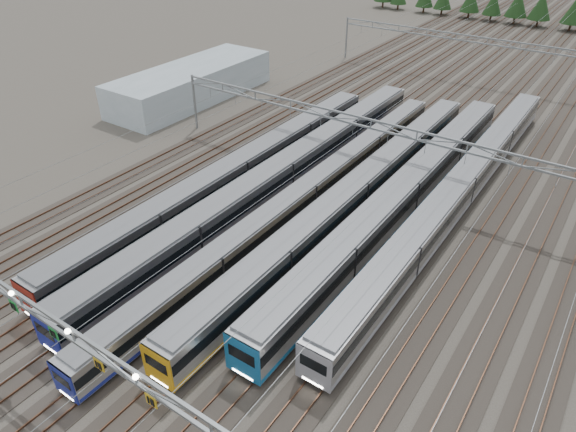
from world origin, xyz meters
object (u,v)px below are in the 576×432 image
Objects in this scene: train_d at (355,194)px; gantry_far at (486,46)px; west_shed at (192,83)px; train_f at (460,189)px; train_e at (403,195)px; gantry_near at (72,339)px; train_a at (238,173)px; gantry_mid at (370,131)px; train_b at (282,175)px; train_c at (306,195)px.

gantry_far is at bearing 92.47° from train_d.
train_d is 1.94× the size of west_shed.
train_f is 1.09× the size of gantry_far.
train_d is 5.16m from train_e.
train_e is 0.99× the size of gantry_near.
train_a is 32.50m from west_shed.
train_a is at bearing 110.92° from gantry_near.
train_f is (9.00, 7.61, 0.02)m from train_d.
gantry_far is (-11.25, 44.59, 4.20)m from train_f.
west_shed is at bearing 166.59° from gantry_mid.
train_f is at bearing 40.22° from train_d.
gantry_far is (-2.25, 52.20, 4.22)m from train_d.
train_a reaches higher than train_f.
train_b is at bearing -173.54° from train_d.
train_e is at bearing -17.13° from west_shed.
gantry_mid reaches higher than train_d.
train_f reaches higher than train_d.
train_e is at bearing -131.52° from train_f.
gantry_mid reaches higher than train_c.
gantry_near is at bearing -90.07° from gantry_mid.
train_c is at bearing -92.34° from gantry_far.
gantry_near is at bearing -69.08° from train_a.
train_a is 1.79× the size of west_shed.
train_d is 52.42m from gantry_far.
west_shed is at bearing 127.14° from gantry_near.
gantry_far is at bearing 104.16° from train_f.
train_d is 33.36m from gantry_near.
train_f is 49.11m from west_shed.
train_f is 1.09× the size of gantry_mid.
gantry_near reaches higher than gantry_mid.
train_e is 45.92m from west_shed.
train_b is at bearing 158.19° from train_c.
train_f is at bearing 74.42° from gantry_near.
gantry_mid is (-6.75, 4.67, 4.05)m from train_e.
gantry_near is 1.88× the size of west_shed.
west_shed is (-25.88, 19.65, 0.42)m from train_a.
train_c is at bearing -149.28° from train_e.
train_f is 42.36m from gantry_near.
gantry_near is at bearing -93.99° from train_d.
gantry_near reaches higher than train_f.
gantry_near reaches higher than gantry_far.
train_b is at bearing -165.27° from train_e.
train_d is at bearing -87.53° from gantry_far.
train_d is at bearing 86.01° from gantry_near.
train_b is 1.00× the size of train_c.
gantry_near is at bearing -85.81° from train_c.
train_d is 1.03× the size of gantry_near.
train_d reaches higher than train_c.
gantry_far is (11.25, 55.80, 4.15)m from train_a.
train_b is 9.06m from train_d.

